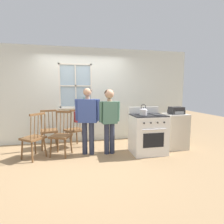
{
  "coord_description": "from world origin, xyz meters",
  "views": [
    {
      "loc": [
        -0.22,
        -3.75,
        1.49
      ],
      "look_at": [
        0.59,
        0.14,
        1.0
      ],
      "focal_mm": 28.0,
      "sensor_mm": 36.0,
      "label": 1
    }
  ],
  "objects_px": {
    "potted_plant": "(84,104)",
    "handbag": "(79,116)",
    "stereo": "(176,110)",
    "kettle": "(143,111)",
    "chair_near_stove": "(34,138)",
    "side_counter": "(175,131)",
    "stove": "(148,133)",
    "person_elderly_left": "(88,115)",
    "person_teen_center": "(109,115)",
    "chair_by_window": "(74,130)",
    "chair_near_wall": "(61,136)",
    "chair_center_cluster": "(49,131)"
  },
  "relations": [
    {
      "from": "person_elderly_left",
      "to": "potted_plant",
      "type": "bearing_deg",
      "value": 107.7
    },
    {
      "from": "person_teen_center",
      "to": "side_counter",
      "type": "bearing_deg",
      "value": -3.06
    },
    {
      "from": "chair_by_window",
      "to": "side_counter",
      "type": "bearing_deg",
      "value": 137.01
    },
    {
      "from": "person_teen_center",
      "to": "stereo",
      "type": "height_order",
      "value": "person_teen_center"
    },
    {
      "from": "chair_by_window",
      "to": "person_elderly_left",
      "type": "xyz_separation_m",
      "value": [
        0.32,
        -0.58,
        0.47
      ]
    },
    {
      "from": "potted_plant",
      "to": "person_elderly_left",
      "type": "bearing_deg",
      "value": -88.03
    },
    {
      "from": "handbag",
      "to": "chair_by_window",
      "type": "bearing_deg",
      "value": 119.67
    },
    {
      "from": "chair_near_stove",
      "to": "stereo",
      "type": "xyz_separation_m",
      "value": [
        3.4,
        -0.01,
        0.53
      ]
    },
    {
      "from": "chair_near_stove",
      "to": "handbag",
      "type": "bearing_deg",
      "value": 151.1
    },
    {
      "from": "chair_by_window",
      "to": "chair_near_wall",
      "type": "relative_size",
      "value": 1.0
    },
    {
      "from": "potted_plant",
      "to": "handbag",
      "type": "xyz_separation_m",
      "value": [
        -0.16,
        -0.68,
        -0.26
      ]
    },
    {
      "from": "potted_plant",
      "to": "stove",
      "type": "bearing_deg",
      "value": -41.05
    },
    {
      "from": "chair_near_wall",
      "to": "handbag",
      "type": "relative_size",
      "value": 3.32
    },
    {
      "from": "chair_by_window",
      "to": "side_counter",
      "type": "distance_m",
      "value": 2.61
    },
    {
      "from": "chair_by_window",
      "to": "stove",
      "type": "bearing_deg",
      "value": 125.95
    },
    {
      "from": "stove",
      "to": "handbag",
      "type": "distance_m",
      "value": 1.74
    },
    {
      "from": "handbag",
      "to": "person_teen_center",
      "type": "bearing_deg",
      "value": -32.8
    },
    {
      "from": "chair_near_stove",
      "to": "side_counter",
      "type": "xyz_separation_m",
      "value": [
        3.4,
        0.01,
        -0.01
      ]
    },
    {
      "from": "stove",
      "to": "stereo",
      "type": "relative_size",
      "value": 3.19
    },
    {
      "from": "chair_near_stove",
      "to": "side_counter",
      "type": "relative_size",
      "value": 1.13
    },
    {
      "from": "chair_center_cluster",
      "to": "stereo",
      "type": "relative_size",
      "value": 2.99
    },
    {
      "from": "stove",
      "to": "person_elderly_left",
      "type": "bearing_deg",
      "value": 172.0
    },
    {
      "from": "person_elderly_left",
      "to": "chair_near_wall",
      "type": "bearing_deg",
      "value": -169.56
    },
    {
      "from": "stove",
      "to": "potted_plant",
      "type": "bearing_deg",
      "value": 138.95
    },
    {
      "from": "chair_near_wall",
      "to": "person_teen_center",
      "type": "height_order",
      "value": "person_teen_center"
    },
    {
      "from": "chair_center_cluster",
      "to": "person_teen_center",
      "type": "xyz_separation_m",
      "value": [
        1.45,
        -0.69,
        0.47
      ]
    },
    {
      "from": "person_teen_center",
      "to": "handbag",
      "type": "height_order",
      "value": "person_teen_center"
    },
    {
      "from": "person_teen_center",
      "to": "stove",
      "type": "distance_m",
      "value": 1.02
    },
    {
      "from": "chair_near_stove",
      "to": "person_elderly_left",
      "type": "height_order",
      "value": "person_elderly_left"
    },
    {
      "from": "stereo",
      "to": "potted_plant",
      "type": "bearing_deg",
      "value": 154.13
    },
    {
      "from": "chair_near_stove",
      "to": "potted_plant",
      "type": "relative_size",
      "value": 3.06
    },
    {
      "from": "kettle",
      "to": "stereo",
      "type": "xyz_separation_m",
      "value": [
        1.0,
        0.29,
        -0.04
      ]
    },
    {
      "from": "person_elderly_left",
      "to": "potted_plant",
      "type": "relative_size",
      "value": 4.66
    },
    {
      "from": "chair_near_stove",
      "to": "handbag",
      "type": "xyz_separation_m",
      "value": [
        0.98,
        0.41,
        0.39
      ]
    },
    {
      "from": "chair_center_cluster",
      "to": "chair_near_stove",
      "type": "bearing_deg",
      "value": 60.38
    },
    {
      "from": "stereo",
      "to": "handbag",
      "type": "bearing_deg",
      "value": 170.19
    },
    {
      "from": "chair_by_window",
      "to": "chair_near_stove",
      "type": "bearing_deg",
      "value": 5.81
    },
    {
      "from": "chair_near_stove",
      "to": "side_counter",
      "type": "bearing_deg",
      "value": 128.5
    },
    {
      "from": "person_elderly_left",
      "to": "stereo",
      "type": "distance_m",
      "value": 2.23
    },
    {
      "from": "person_teen_center",
      "to": "chair_by_window",
      "type": "bearing_deg",
      "value": 136.56
    },
    {
      "from": "chair_near_stove",
      "to": "kettle",
      "type": "bearing_deg",
      "value": 121.28
    },
    {
      "from": "chair_center_cluster",
      "to": "potted_plant",
      "type": "distance_m",
      "value": 1.2
    },
    {
      "from": "potted_plant",
      "to": "handbag",
      "type": "bearing_deg",
      "value": -103.63
    },
    {
      "from": "side_counter",
      "to": "chair_by_window",
      "type": "bearing_deg",
      "value": 166.68
    },
    {
      "from": "person_elderly_left",
      "to": "stove",
      "type": "relative_size",
      "value": 1.43
    },
    {
      "from": "chair_center_cluster",
      "to": "person_teen_center",
      "type": "bearing_deg",
      "value": 143.35
    },
    {
      "from": "chair_near_wall",
      "to": "handbag",
      "type": "distance_m",
      "value": 0.65
    },
    {
      "from": "stove",
      "to": "handbag",
      "type": "height_order",
      "value": "stove"
    },
    {
      "from": "chair_center_cluster",
      "to": "stove",
      "type": "height_order",
      "value": "stove"
    },
    {
      "from": "stereo",
      "to": "kettle",
      "type": "bearing_deg",
      "value": -163.93
    }
  ]
}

